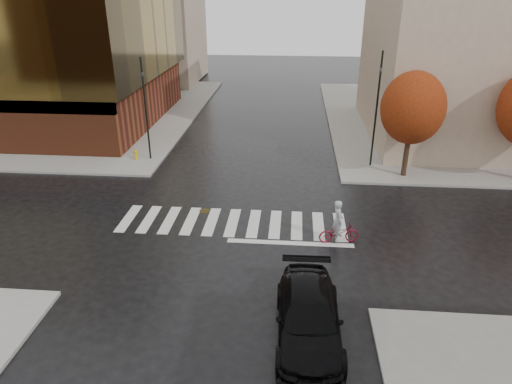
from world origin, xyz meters
TOP-DOWN VIEW (x-y plane):
  - ground at (0.00, 0.00)m, footprint 120.00×120.00m
  - sidewalk_nw at (-21.00, 21.00)m, footprint 30.00×30.00m
  - sidewalk_ne at (21.00, 21.00)m, footprint 30.00×30.00m
  - crosswalk at (0.00, 0.50)m, footprint 12.00×3.00m
  - building_ne_tan at (17.00, 17.00)m, footprint 16.00×16.00m
  - tree_ne_a at (10.00, 7.40)m, footprint 3.80×3.80m
  - sedan at (3.71, -7.45)m, footprint 2.36×5.55m
  - cyclist at (5.24, -1.00)m, footprint 2.00×1.00m
  - traffic_light_nw at (-6.86, 9.00)m, footprint 0.21×0.20m
  - traffic_light_ne at (8.17, 9.00)m, footprint 0.16×0.20m
  - fire_hydrant at (-7.77, 8.72)m, footprint 0.25×0.25m
  - manhole at (-1.68, 1.67)m, footprint 0.76×0.76m

SIDE VIEW (x-z plane):
  - ground at x=0.00m, z-range 0.00..0.00m
  - crosswalk at x=0.00m, z-range 0.00..0.01m
  - manhole at x=-1.68m, z-range 0.00..0.01m
  - sidewalk_nw at x=-21.00m, z-range 0.00..0.15m
  - sidewalk_ne at x=21.00m, z-range 0.00..0.15m
  - fire_hydrant at x=-7.77m, z-range 0.19..0.90m
  - cyclist at x=5.24m, z-range -0.35..1.83m
  - sedan at x=3.71m, z-range 0.00..1.59m
  - traffic_light_nw at x=-6.86m, z-range 0.57..7.40m
  - traffic_light_ne at x=8.17m, z-range 0.67..8.06m
  - tree_ne_a at x=10.00m, z-range 1.20..7.71m
  - building_ne_tan at x=17.00m, z-range 0.15..18.15m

